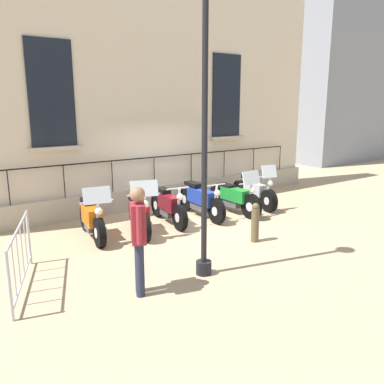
{
  "coord_description": "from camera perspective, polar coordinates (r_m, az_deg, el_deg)",
  "views": [
    {
      "loc": [
        8.11,
        -5.53,
        3.0
      ],
      "look_at": [
        0.08,
        0.0,
        0.8
      ],
      "focal_mm": 36.94,
      "sensor_mm": 36.0,
      "label": 1
    }
  ],
  "objects": [
    {
      "name": "motorcycle_silver",
      "position": [
        11.83,
        8.96,
        -0.03
      ],
      "size": [
        2.13,
        0.64,
        1.33
      ],
      "color": "black",
      "rests_on": "ground_plane"
    },
    {
      "name": "ground_plane",
      "position": [
        10.26,
        -0.26,
        -4.28
      ],
      "size": [
        60.0,
        60.0,
        0.0
      ],
      "primitive_type": "plane",
      "color": "tan"
    },
    {
      "name": "crowd_barrier",
      "position": [
        7.09,
        -23.54,
        -8.47
      ],
      "size": [
        2.03,
        0.75,
        1.05
      ],
      "color": "#B7B7BF",
      "rests_on": "ground_plane"
    },
    {
      "name": "building_facade",
      "position": [
        11.76,
        -6.71,
        14.07
      ],
      "size": [
        0.82,
        12.48,
        6.78
      ],
      "color": "beige",
      "rests_on": "ground_plane"
    },
    {
      "name": "motorcycle_blue",
      "position": [
        10.58,
        1.26,
        -1.22
      ],
      "size": [
        2.19,
        0.62,
        1.0
      ],
      "color": "black",
      "rests_on": "ground_plane"
    },
    {
      "name": "motorcycle_orange",
      "position": [
        9.17,
        -14.21,
        -3.88
      ],
      "size": [
        1.93,
        0.71,
        1.3
      ],
      "color": "black",
      "rests_on": "ground_plane"
    },
    {
      "name": "distant_building",
      "position": [
        23.08,
        19.55,
        16.56
      ],
      "size": [
        4.09,
        5.92,
        9.66
      ],
      "color": "gray",
      "rests_on": "ground_plane"
    },
    {
      "name": "motorcycle_green",
      "position": [
        10.97,
        6.13,
        -0.85
      ],
      "size": [
        2.05,
        0.69,
        1.29
      ],
      "color": "black",
      "rests_on": "ground_plane"
    },
    {
      "name": "pedestrian_standing",
      "position": [
        6.23,
        -7.73,
        -6.06
      ],
      "size": [
        0.5,
        0.34,
        1.76
      ],
      "color": "#23283D",
      "rests_on": "ground_plane"
    },
    {
      "name": "motorcycle_red",
      "position": [
        9.37,
        -7.61,
        -3.2
      ],
      "size": [
        1.93,
        0.85,
        1.36
      ],
      "color": "black",
      "rests_on": "ground_plane"
    },
    {
      "name": "bollard",
      "position": [
        8.8,
        9.11,
        -4.35
      ],
      "size": [
        0.17,
        0.17,
        0.88
      ],
      "color": "brown",
      "rests_on": "ground_plane"
    },
    {
      "name": "lamppost",
      "position": [
        6.6,
        1.87,
        13.56
      ],
      "size": [
        0.36,
        0.36,
        5.17
      ],
      "color": "black",
      "rests_on": "ground_plane"
    },
    {
      "name": "motorcycle_maroon",
      "position": [
        10.03,
        -3.42,
        -2.17
      ],
      "size": [
        1.99,
        0.61,
        1.03
      ],
      "color": "black",
      "rests_on": "ground_plane"
    }
  ]
}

